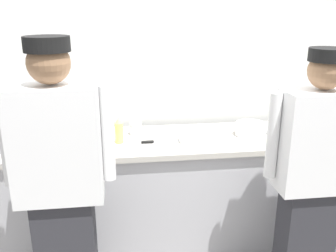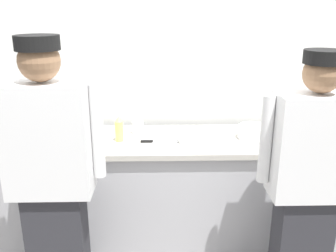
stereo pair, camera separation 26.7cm
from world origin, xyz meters
TOP-DOWN VIEW (x-y plane):
  - wall_back at (0.00, 0.79)m, footprint 5.08×0.10m
  - prep_counter at (0.00, 0.34)m, footprint 3.24×0.64m
  - chef_near_left at (-0.73, -0.30)m, footprint 0.61×0.24m
  - chef_center at (0.75, -0.30)m, footprint 0.59×0.24m
  - plate_stack_front at (0.14, 0.26)m, footprint 0.23×0.23m
  - plate_stack_rear at (0.58, 0.34)m, footprint 0.23×0.23m
  - mixing_bowl_steel at (-0.92, 0.34)m, footprint 0.32×0.32m
  - sheet_tray at (0.91, 0.36)m, footprint 0.46×0.39m
  - squeeze_bottle_primary at (-1.17, 0.48)m, footprint 0.05×0.05m
  - squeeze_bottle_secondary at (-0.40, 0.30)m, footprint 0.06×0.06m
  - ramekin_green_sauce at (-0.57, 0.32)m, footprint 0.09×0.09m
  - deli_cup at (-0.28, 0.46)m, footprint 0.09×0.09m
  - chefs_knife at (-0.14, 0.27)m, footprint 0.28×0.03m

SIDE VIEW (x-z plane):
  - prep_counter at x=0.00m, z-range 0.00..0.89m
  - chef_center at x=0.75m, z-range 0.05..1.66m
  - chefs_knife at x=-0.14m, z-range 0.89..0.91m
  - chef_near_left at x=-0.73m, z-range 0.06..1.75m
  - sheet_tray at x=0.91m, z-range 0.89..0.92m
  - ramekin_green_sauce at x=-0.57m, z-range 0.89..0.94m
  - plate_stack_front at x=0.14m, z-range 0.89..0.95m
  - deli_cup at x=-0.28m, z-range 0.89..0.99m
  - plate_stack_rear at x=0.58m, z-range 0.89..0.99m
  - mixing_bowl_steel at x=-0.92m, z-range 0.89..1.03m
  - squeeze_bottle_secondary at x=-0.40m, z-range 0.89..1.07m
  - squeeze_bottle_primary at x=-1.17m, z-range 0.89..1.10m
  - wall_back at x=0.00m, z-range 0.00..2.84m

